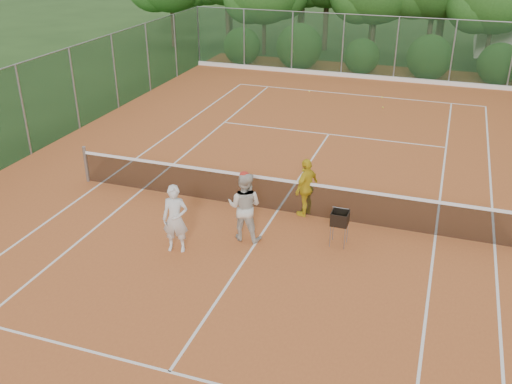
% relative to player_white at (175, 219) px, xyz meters
% --- Properties ---
extents(ground, '(120.00, 120.00, 0.00)m').
position_rel_player_white_xyz_m(ground, '(1.66, 2.68, -0.85)').
color(ground, '#224016').
rests_on(ground, ground).
extents(clay_court, '(18.00, 36.00, 0.02)m').
position_rel_player_white_xyz_m(clay_court, '(1.66, 2.68, -0.84)').
color(clay_court, '#B45C29').
rests_on(clay_court, ground).
extents(tennis_net, '(11.97, 0.10, 1.10)m').
position_rel_player_white_xyz_m(tennis_net, '(1.66, 2.68, -0.32)').
color(tennis_net, gray).
rests_on(tennis_net, clay_court).
extents(player_white, '(0.68, 0.52, 1.66)m').
position_rel_player_white_xyz_m(player_white, '(0.00, 0.00, 0.00)').
color(player_white, silver).
rests_on(player_white, clay_court).
extents(player_center_grp, '(0.87, 0.69, 1.79)m').
position_rel_player_white_xyz_m(player_center_grp, '(1.33, 1.04, 0.05)').
color(player_center_grp, beige).
rests_on(player_center_grp, clay_court).
extents(player_yellow, '(0.67, 1.01, 1.59)m').
position_rel_player_white_xyz_m(player_yellow, '(2.42, 2.75, -0.04)').
color(player_yellow, gold).
rests_on(player_yellow, clay_court).
extents(ball_hopper, '(0.39, 0.39, 0.89)m').
position_rel_player_white_xyz_m(ball_hopper, '(3.57, 1.49, -0.13)').
color(ball_hopper, gray).
rests_on(ball_hopper, clay_court).
extents(stray_ball_a, '(0.07, 0.07, 0.07)m').
position_rel_player_white_xyz_m(stray_ball_a, '(-0.39, 14.30, -0.80)').
color(stray_ball_a, '#E1EF37').
rests_on(stray_ball_a, clay_court).
extents(stray_ball_b, '(0.07, 0.07, 0.07)m').
position_rel_player_white_xyz_m(stray_ball_b, '(2.86, 14.44, -0.80)').
color(stray_ball_b, '#DCED37').
rests_on(stray_ball_b, clay_court).
extents(stray_ball_c, '(0.07, 0.07, 0.07)m').
position_rel_player_white_xyz_m(stray_ball_c, '(3.10, 12.94, -0.80)').
color(stray_ball_c, gold).
rests_on(stray_ball_c, clay_court).
extents(court_markings, '(11.03, 23.83, 0.01)m').
position_rel_player_white_xyz_m(court_markings, '(1.66, 2.68, -0.83)').
color(court_markings, white).
rests_on(court_markings, clay_court).
extents(fence_back, '(18.07, 0.07, 3.00)m').
position_rel_player_white_xyz_m(fence_back, '(1.66, 17.68, 0.67)').
color(fence_back, '#19381E').
rests_on(fence_back, clay_court).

